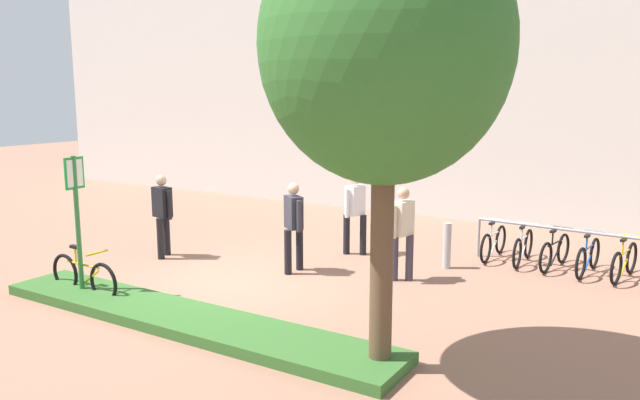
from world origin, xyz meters
TOP-DOWN VIEW (x-y plane):
  - ground_plane at (0.00, 0.00)m, footprint 60.00×60.00m
  - building_facade at (0.00, 8.07)m, footprint 28.00×1.20m
  - planter_strip at (0.67, -2.04)m, footprint 7.00×1.10m
  - tree_sidewalk at (3.81, -1.88)m, footprint 2.92×2.92m
  - parking_sign_post at (-1.62, -2.04)m, footprint 0.08×0.36m
  - bike_at_sign at (-1.64, -1.97)m, footprint 1.68×0.42m
  - bike_rack_cluster at (5.04, 3.90)m, footprint 3.75×1.84m
  - bollard_steel at (2.94, 2.84)m, footprint 0.16×0.16m
  - person_suited_dark at (-2.36, 0.56)m, footprint 0.60×0.44m
  - person_shirt_white at (2.53, 1.64)m, footprint 0.37×0.60m
  - person_shirt_blue at (0.92, 2.81)m, footprint 0.47×0.60m
  - person_suited_navy at (0.55, 1.06)m, footprint 0.52×0.50m

SIDE VIEW (x-z plane):
  - ground_plane at x=0.00m, z-range 0.00..0.00m
  - planter_strip at x=0.67m, z-range 0.00..0.16m
  - bike_rack_cluster at x=5.04m, z-range -0.07..0.76m
  - bike_at_sign at x=-1.64m, z-range -0.08..0.78m
  - bollard_steel at x=2.94m, z-range 0.00..0.90m
  - person_suited_dark at x=-2.36m, z-range 0.12..1.84m
  - person_shirt_white at x=2.53m, z-range 0.12..1.84m
  - person_shirt_blue at x=0.92m, z-range 0.12..1.84m
  - person_suited_navy at x=0.55m, z-range 0.12..1.84m
  - parking_sign_post at x=-1.62m, z-range 0.37..2.75m
  - tree_sidewalk at x=3.81m, z-range 1.14..6.67m
  - building_facade at x=0.00m, z-range 0.00..10.00m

